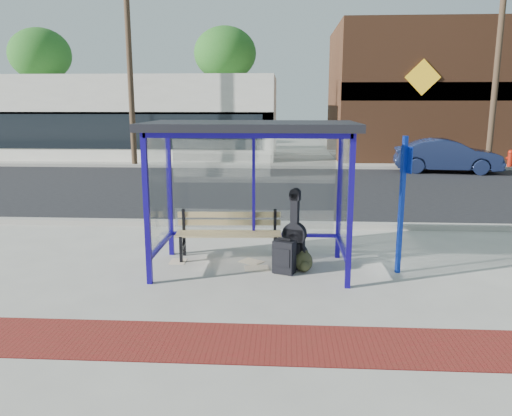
# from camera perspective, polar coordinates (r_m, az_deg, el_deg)

# --- Properties ---
(ground) EXTENTS (120.00, 120.00, 0.00)m
(ground) POSITION_cam_1_polar(r_m,az_deg,el_deg) (8.36, -0.59, -7.02)
(ground) COLOR #B2ADA0
(ground) RESTS_ON ground
(brick_paver_strip) EXTENTS (60.00, 1.00, 0.01)m
(brick_paver_strip) POSITION_cam_1_polar(r_m,az_deg,el_deg) (5.96, -2.36, -15.11)
(brick_paver_strip) COLOR maroon
(brick_paver_strip) RESTS_ON ground
(curb_near) EXTENTS (60.00, 0.25, 0.12)m
(curb_near) POSITION_cam_1_polar(r_m,az_deg,el_deg) (11.12, 0.44, -1.87)
(curb_near) COLOR gray
(curb_near) RESTS_ON ground
(street_asphalt) EXTENTS (60.00, 10.00, 0.00)m
(street_asphalt) POSITION_cam_1_polar(r_m,az_deg,el_deg) (16.12, 1.37, 2.25)
(street_asphalt) COLOR black
(street_asphalt) RESTS_ON ground
(curb_far) EXTENTS (60.00, 0.25, 0.12)m
(curb_far) POSITION_cam_1_polar(r_m,az_deg,el_deg) (21.16, 1.86, 4.73)
(curb_far) COLOR gray
(curb_far) RESTS_ON ground
(far_sidewalk) EXTENTS (60.00, 4.00, 0.01)m
(far_sidewalk) POSITION_cam_1_polar(r_m,az_deg,el_deg) (23.05, 1.99, 5.19)
(far_sidewalk) COLOR #B2ADA0
(far_sidewalk) RESTS_ON ground
(bus_shelter) EXTENTS (3.30, 1.80, 2.42)m
(bus_shelter) POSITION_cam_1_polar(r_m,az_deg,el_deg) (8.00, -0.58, 7.32)
(bus_shelter) COLOR #180C85
(bus_shelter) RESTS_ON ground
(storefront_white) EXTENTS (18.00, 6.04, 4.00)m
(storefront_white) POSITION_cam_1_polar(r_m,az_deg,el_deg) (27.58, -17.15, 9.94)
(storefront_white) COLOR silver
(storefront_white) RESTS_ON ground
(storefront_brown) EXTENTS (10.00, 7.08, 6.40)m
(storefront_brown) POSITION_cam_1_polar(r_m,az_deg,el_deg) (27.41, 19.61, 12.29)
(storefront_brown) COLOR #59331E
(storefront_brown) RESTS_ON ground
(tree_left) EXTENTS (3.60, 3.60, 7.03)m
(tree_left) POSITION_cam_1_polar(r_m,az_deg,el_deg) (33.35, -23.44, 15.71)
(tree_left) COLOR #4C3826
(tree_left) RESTS_ON ground
(tree_mid) EXTENTS (3.60, 3.60, 7.03)m
(tree_mid) POSITION_cam_1_polar(r_m,az_deg,el_deg) (30.22, -3.55, 17.12)
(tree_mid) COLOR #4C3826
(tree_mid) RESTS_ON ground
(tree_right) EXTENTS (3.60, 3.60, 7.03)m
(tree_right) POSITION_cam_1_polar(r_m,az_deg,el_deg) (32.30, 26.11, 15.64)
(tree_right) COLOR #4C3826
(tree_right) RESTS_ON ground
(utility_pole_west) EXTENTS (1.60, 0.24, 8.00)m
(utility_pole_west) POSITION_cam_1_polar(r_m,az_deg,el_deg) (22.31, -14.21, 15.18)
(utility_pole_west) COLOR #4C3826
(utility_pole_west) RESTS_ON ground
(utility_pole_east) EXTENTS (1.60, 0.24, 8.00)m
(utility_pole_east) POSITION_cam_1_polar(r_m,az_deg,el_deg) (22.94, 25.83, 14.28)
(utility_pole_east) COLOR #4C3826
(utility_pole_east) RESTS_ON ground
(bench) EXTENTS (1.86, 0.54, 0.87)m
(bench) POSITION_cam_1_polar(r_m,az_deg,el_deg) (8.84, -3.11, -2.65)
(bench) COLOR black
(bench) RESTS_ON ground
(guitar_bag) EXTENTS (0.49, 0.29, 1.28)m
(guitar_bag) POSITION_cam_1_polar(r_m,az_deg,el_deg) (8.27, 4.40, -3.87)
(guitar_bag) COLOR black
(guitar_bag) RESTS_ON ground
(suitcase) EXTENTS (0.40, 0.32, 0.59)m
(suitcase) POSITION_cam_1_polar(r_m,az_deg,el_deg) (8.10, 3.23, -5.62)
(suitcase) COLOR black
(suitcase) RESTS_ON ground
(backpack) EXTENTS (0.32, 0.29, 0.35)m
(backpack) POSITION_cam_1_polar(r_m,az_deg,el_deg) (8.23, 5.51, -6.17)
(backpack) COLOR #2E301A
(backpack) RESTS_ON ground
(sign_post) EXTENTS (0.14, 0.26, 2.22)m
(sign_post) POSITION_cam_1_polar(r_m,az_deg,el_deg) (8.22, 16.38, 1.16)
(sign_post) COLOR #0E299C
(sign_post) RESTS_ON ground
(newspaper_a) EXTENTS (0.28, 0.35, 0.01)m
(newspaper_a) POSITION_cam_1_polar(r_m,az_deg,el_deg) (8.85, -8.90, -6.05)
(newspaper_a) COLOR white
(newspaper_a) RESTS_ON ground
(newspaper_b) EXTENTS (0.45, 0.38, 0.01)m
(newspaper_b) POSITION_cam_1_polar(r_m,az_deg,el_deg) (8.39, 0.08, -6.91)
(newspaper_b) COLOR white
(newspaper_b) RESTS_ON ground
(newspaper_c) EXTENTS (0.48, 0.46, 0.01)m
(newspaper_c) POSITION_cam_1_polar(r_m,az_deg,el_deg) (8.73, -0.54, -6.15)
(newspaper_c) COLOR white
(newspaper_c) RESTS_ON ground
(parked_car) EXTENTS (4.17, 1.92, 1.32)m
(parked_car) POSITION_cam_1_polar(r_m,az_deg,el_deg) (21.16, 21.01, 5.59)
(parked_car) COLOR #172041
(parked_car) RESTS_ON ground
(fire_hydrant) EXTENTS (0.36, 0.24, 0.79)m
(fire_hydrant) POSITION_cam_1_polar(r_m,az_deg,el_deg) (23.50, 27.06, 5.07)
(fire_hydrant) COLOR #A51B0B
(fire_hydrant) RESTS_ON ground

